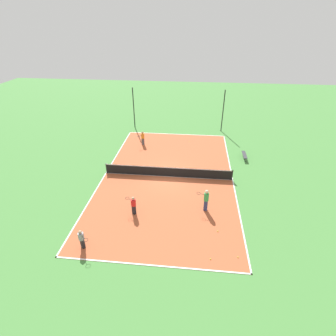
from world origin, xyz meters
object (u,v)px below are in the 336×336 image
player_center_orange (143,137)px  tennis_ball_right_alley (218,231)px  player_far_green (206,199)px  fence_post_back_right (223,111)px  tennis_net (168,172)px  bench (244,155)px  fence_post_back_left (134,108)px  tennis_ball_left_sideline (189,141)px  tennis_ball_midcourt (238,257)px  player_coach_red (133,204)px  player_baseline_gray (82,238)px  tennis_ball_near_net (210,259)px

player_center_orange → tennis_ball_right_alley: size_ratio=23.09×
player_far_green → fence_post_back_right: (2.29, 16.08, 1.51)m
tennis_net → player_center_orange: player_center_orange is taller
player_center_orange → fence_post_back_right: fence_post_back_right is taller
bench → player_center_orange: bearing=78.9°
tennis_net → player_far_green: size_ratio=6.34×
player_center_orange → fence_post_back_left: 5.76m
tennis_net → tennis_ball_left_sideline: 8.08m
player_center_orange → tennis_ball_midcourt: bearing=67.9°
player_coach_red → player_far_green: 5.35m
player_baseline_gray → bench: bearing=88.6°
bench → player_far_green: (-4.13, -8.81, 0.69)m
tennis_net → tennis_ball_right_alley: bearing=-58.5°
tennis_ball_right_alley → tennis_ball_left_sideline: bearing=99.4°
bench → tennis_ball_near_net: bench is taller
bench → player_baseline_gray: player_baseline_gray is taller
player_baseline_gray → tennis_ball_left_sideline: bearing=110.3°
player_far_green → tennis_ball_right_alley: size_ratio=26.78×
bench → tennis_ball_left_sideline: bearing=58.1°
player_coach_red → tennis_ball_right_alley: size_ratio=22.10×
player_coach_red → tennis_ball_near_net: (5.50, -3.69, -0.82)m
tennis_ball_near_net → fence_post_back_left: fence_post_back_left is taller
tennis_ball_left_sideline → fence_post_back_right: bearing=43.6°
player_center_orange → tennis_ball_right_alley: player_center_orange is taller
player_coach_red → player_far_green: (5.26, 0.95, 0.21)m
player_baseline_gray → player_far_green: bearing=70.6°
player_baseline_gray → fence_post_back_right: fence_post_back_right is taller
player_far_green → player_coach_red: bearing=26.2°
player_coach_red → player_center_orange: (-1.58, 11.92, 0.04)m
tennis_ball_right_alley → tennis_ball_near_net: same height
tennis_ball_near_net → player_far_green: bearing=93.0°
player_coach_red → tennis_net: bearing=-79.4°
tennis_ball_left_sideline → fence_post_back_left: fence_post_back_left is taller
tennis_ball_near_net → fence_post_back_left: bearing=113.7°
player_baseline_gray → player_center_orange: bearing=126.9°
tennis_ball_midcourt → fence_post_back_left: fence_post_back_left is taller
player_far_green → fence_post_back_right: 16.31m
tennis_ball_right_alley → player_coach_red: bearing=168.2°
player_far_green → tennis_ball_midcourt: 4.84m
player_center_orange → tennis_ball_left_sideline: bearing=143.2°
player_coach_red → player_baseline_gray: bearing=85.5°
tennis_ball_near_net → tennis_ball_midcourt: same height
tennis_ball_right_alley → tennis_ball_left_sideline: size_ratio=1.00×
player_center_orange → player_far_green: player_far_green is taller
fence_post_back_left → player_baseline_gray: bearing=-86.9°
tennis_net → player_far_green: bearing=-53.7°
player_far_green → fence_post_back_right: bearing=-82.1°
tennis_net → player_baseline_gray: (-4.45, -9.00, 0.27)m
player_baseline_gray → fence_post_back_left: bearing=133.4°
tennis_net → tennis_ball_midcourt: (5.20, -8.81, -0.47)m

